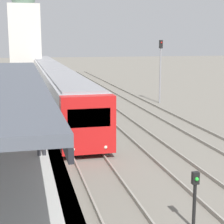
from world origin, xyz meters
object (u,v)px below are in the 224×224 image
Objects in this scene: train_near at (51,78)px; signal_post_near at (195,194)px; signal_mast_far at (160,64)px; person_on_platform at (41,131)px.

signal_post_near is at bearing -86.34° from train_near.
train_near is 11.62m from signal_mast_far.
person_on_platform is 6.49m from signal_post_near.
train_near is 28.81m from signal_post_near.
signal_mast_far reaches higher than person_on_platform.
train_near is (2.23, 23.76, -0.27)m from person_on_platform.
signal_mast_far is at bearing 71.91° from signal_post_near.
signal_post_near is 22.59m from signal_mast_far.
signal_mast_far is (8.82, -7.38, 1.69)m from train_near.
signal_post_near is (1.84, -28.74, -0.63)m from train_near.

